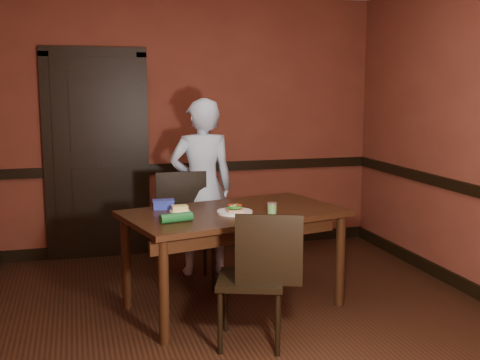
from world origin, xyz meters
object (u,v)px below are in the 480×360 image
dining_table (234,259)px  chair_near (251,277)px  cheese_saucer (180,209)px  chair_far (187,230)px  person (202,187)px  food_tub (163,204)px  sandwich_plate (235,211)px  sauce_jar (272,208)px

dining_table → chair_near: bearing=-109.4°
chair_near → cheese_saucer: size_ratio=5.85×
chair_far → cheese_saucer: 0.66m
person → cheese_saucer: 0.94m
cheese_saucer → food_tub: food_tub is taller
chair_near → food_tub: 1.09m
sandwich_plate → sauce_jar: bearing=-17.9°
cheese_saucer → chair_near: bearing=-65.8°
chair_near → cheese_saucer: 0.92m
chair_near → person: bearing=-70.5°
chair_far → sandwich_plate: chair_far is taller
sauce_jar → food_tub: (-0.78, 0.40, -0.01)m
dining_table → sauce_jar: sauce_jar is taller
dining_table → person: 1.04m
person → food_tub: 0.86m
dining_table → chair_near: chair_near is taller
chair_near → sandwich_plate: (0.05, 0.62, 0.34)m
person → sauce_jar: 1.16m
chair_near → chair_far: bearing=-61.9°
cheese_saucer → food_tub: (-0.11, 0.15, 0.02)m
sauce_jar → cheese_saucer: (-0.68, 0.25, -0.02)m
chair_far → sandwich_plate: bearing=-69.6°
chair_near → food_tub: chair_near is taller
chair_far → food_tub: bearing=-120.7°
chair_far → sauce_jar: bearing=-55.7°
sauce_jar → food_tub: sauce_jar is taller
chair_near → sauce_jar: chair_near is taller
dining_table → chair_near: 0.71m
sauce_jar → cheese_saucer: sauce_jar is taller
dining_table → chair_far: chair_far is taller
food_tub → person: bearing=62.0°
chair_far → chair_near: size_ratio=1.05×
sandwich_plate → chair_far: bearing=108.9°
dining_table → sauce_jar: size_ratio=19.37×
food_tub → sauce_jar: bearing=-22.2°
dining_table → chair_far: 0.70m
chair_far → food_tub: chair_far is taller
chair_far → cheese_saucer: bearing=-103.8°
dining_table → sandwich_plate: 0.42m
sauce_jar → cheese_saucer: bearing=159.5°
person → sauce_jar: person is taller
food_tub → chair_near: bearing=-58.9°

